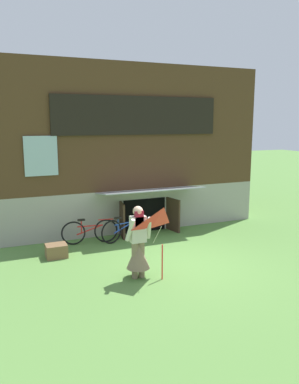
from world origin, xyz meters
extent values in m
plane|color=#56843D|center=(0.00, 0.00, 0.00)|extent=(60.00, 60.00, 0.00)
cube|color=#9E998E|center=(0.00, 5.25, 0.68)|extent=(8.51, 4.49, 1.36)
cube|color=#4C331E|center=(0.00, 5.25, 3.27)|extent=(8.51, 4.49, 3.81)
cube|color=black|center=(0.00, 2.96, 3.62)|extent=(5.20, 0.08, 1.14)
cube|color=#9EB7C6|center=(0.00, 2.98, 3.62)|extent=(5.04, 0.04, 1.02)
cube|color=#9EB7C6|center=(-2.89, 2.97, 2.51)|extent=(0.90, 0.06, 1.10)
cube|color=black|center=(0.20, 2.98, 0.53)|extent=(1.40, 0.03, 1.05)
cube|color=#3D2B1E|center=(-0.65, 2.70, 0.53)|extent=(0.17, 0.70, 1.05)
cube|color=#3D2B1E|center=(1.05, 2.70, 0.53)|extent=(0.19, 0.70, 1.05)
cube|color=#999EA8|center=(0.20, 2.45, 1.41)|extent=(3.15, 1.09, 0.18)
cylinder|color=#7F6B51|center=(-1.41, -0.37, 0.41)|extent=(0.14, 0.14, 0.83)
cylinder|color=#7F6B51|center=(-1.25, -0.37, 0.41)|extent=(0.14, 0.14, 0.83)
cone|color=#7F6B51|center=(-1.33, -0.37, 0.54)|extent=(0.52, 0.52, 0.62)
cube|color=beige|center=(-1.33, -0.37, 1.12)|extent=(0.34, 0.20, 0.59)
cylinder|color=beige|center=(-1.55, -0.47, 1.15)|extent=(0.17, 0.33, 0.54)
cylinder|color=beige|center=(-1.11, -0.47, 1.15)|extent=(0.17, 0.33, 0.54)
cube|color=maroon|center=(-1.33, -0.43, 1.36)|extent=(0.20, 0.08, 0.36)
sphere|color=#D8AD8E|center=(-1.33, -0.37, 1.53)|extent=(0.22, 0.22, 0.22)
pyramid|color=red|center=(-0.92, -0.84, 1.33)|extent=(0.87, 0.68, 0.56)
cylinder|color=beige|center=(-0.98, -0.62, 1.02)|extent=(0.01, 0.44, 0.50)
cylinder|color=red|center=(-0.88, -0.67, 0.40)|extent=(0.03, 0.03, 0.80)
torus|color=black|center=(-0.25, 2.46, 0.34)|extent=(0.67, 0.24, 0.69)
torus|color=black|center=(-1.14, 2.20, 0.34)|extent=(0.67, 0.24, 0.69)
cylinder|color=#284CB2|center=(-0.70, 2.33, 0.52)|extent=(0.68, 0.23, 0.04)
cylinder|color=#284CB2|center=(-0.70, 2.33, 0.41)|extent=(0.74, 0.25, 0.28)
cylinder|color=#284CB2|center=(-0.92, 2.26, 0.52)|extent=(0.04, 0.04, 0.39)
cube|color=black|center=(-0.92, 2.26, 0.71)|extent=(0.20, 0.08, 0.05)
cylinder|color=#284CB2|center=(-0.25, 2.46, 0.68)|extent=(0.43, 0.15, 0.03)
torus|color=black|center=(-1.25, 2.38, 0.34)|extent=(0.68, 0.14, 0.68)
torus|color=black|center=(-2.17, 2.51, 0.34)|extent=(0.68, 0.14, 0.68)
cylinder|color=red|center=(-1.71, 2.44, 0.52)|extent=(0.69, 0.13, 0.04)
cylinder|color=red|center=(-1.71, 2.44, 0.41)|extent=(0.76, 0.14, 0.28)
cylinder|color=red|center=(-1.94, 2.48, 0.52)|extent=(0.04, 0.04, 0.38)
cube|color=black|center=(-1.94, 2.48, 0.71)|extent=(0.20, 0.08, 0.05)
cylinder|color=red|center=(-1.25, 2.38, 0.68)|extent=(0.44, 0.09, 0.03)
cube|color=brown|center=(-2.79, 1.68, 0.17)|extent=(0.53, 0.45, 0.34)
camera|label=1|loc=(-4.26, -7.90, 3.43)|focal=35.79mm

